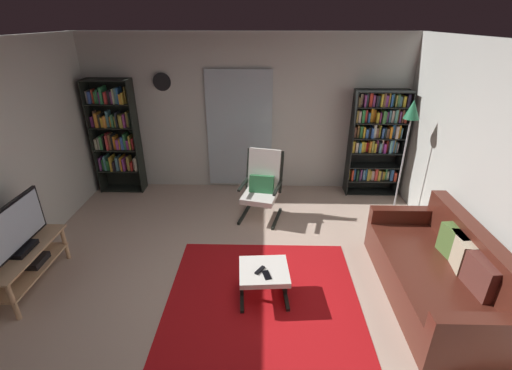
# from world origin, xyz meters

# --- Properties ---
(ground_plane) EXTENTS (7.02, 7.02, 0.00)m
(ground_plane) POSITION_xyz_m (0.00, 0.00, 0.00)
(ground_plane) COLOR beige
(wall_back) EXTENTS (5.60, 0.06, 2.60)m
(wall_back) POSITION_xyz_m (0.00, 2.90, 1.30)
(wall_back) COLOR silver
(wall_back) RESTS_ON ground
(glass_door_panel) EXTENTS (1.10, 0.01, 2.00)m
(glass_door_panel) POSITION_xyz_m (-0.12, 2.83, 1.05)
(glass_door_panel) COLOR silver
(area_rug) EXTENTS (2.09, 2.13, 0.01)m
(area_rug) POSITION_xyz_m (0.30, -0.07, 0.00)
(area_rug) COLOR red
(area_rug) RESTS_ON ground
(tv_stand) EXTENTS (0.41, 1.10, 0.47)m
(tv_stand) POSITION_xyz_m (-2.34, 0.17, 0.31)
(tv_stand) COLOR tan
(tv_stand) RESTS_ON ground
(television) EXTENTS (0.20, 0.94, 0.57)m
(television) POSITION_xyz_m (-2.34, 0.15, 0.75)
(television) COLOR black
(television) RESTS_ON tv_stand
(bookshelf_near_tv) EXTENTS (0.74, 0.30, 1.92)m
(bookshelf_near_tv) POSITION_xyz_m (-2.20, 2.68, 1.01)
(bookshelf_near_tv) COLOR black
(bookshelf_near_tv) RESTS_ON ground
(bookshelf_near_sofa) EXTENTS (0.87, 0.30, 1.77)m
(bookshelf_near_sofa) POSITION_xyz_m (2.15, 2.66, 0.99)
(bookshelf_near_sofa) COLOR black
(bookshelf_near_sofa) RESTS_ON ground
(leather_sofa) EXTENTS (0.92, 1.94, 0.82)m
(leather_sofa) POSITION_xyz_m (2.20, 0.08, 0.30)
(leather_sofa) COLOR #512117
(leather_sofa) RESTS_ON ground
(lounge_armchair) EXTENTS (0.70, 0.76, 1.02)m
(lounge_armchair) POSITION_xyz_m (0.27, 1.83, 0.53)
(lounge_armchair) COLOR black
(lounge_armchair) RESTS_ON ground
(ottoman) EXTENTS (0.55, 0.52, 0.38)m
(ottoman) POSITION_xyz_m (0.31, 0.03, 0.31)
(ottoman) COLOR white
(ottoman) RESTS_ON ground
(tv_remote) EXTENTS (0.11, 0.14, 0.02)m
(tv_remote) POSITION_xyz_m (0.27, 0.00, 0.38)
(tv_remote) COLOR black
(tv_remote) RESTS_ON ottoman
(cell_phone) EXTENTS (0.10, 0.15, 0.01)m
(cell_phone) POSITION_xyz_m (0.34, -0.07, 0.38)
(cell_phone) COLOR black
(cell_phone) RESTS_ON ottoman
(floor_lamp_by_shelf) EXTENTS (0.22, 0.22, 1.78)m
(floor_lamp_by_shelf) POSITION_xyz_m (2.33, 1.89, 1.48)
(floor_lamp_by_shelf) COLOR #A5A5AD
(floor_lamp_by_shelf) RESTS_ON ground
(wall_clock) EXTENTS (0.29, 0.03, 0.29)m
(wall_clock) POSITION_xyz_m (-1.36, 2.82, 1.85)
(wall_clock) COLOR silver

